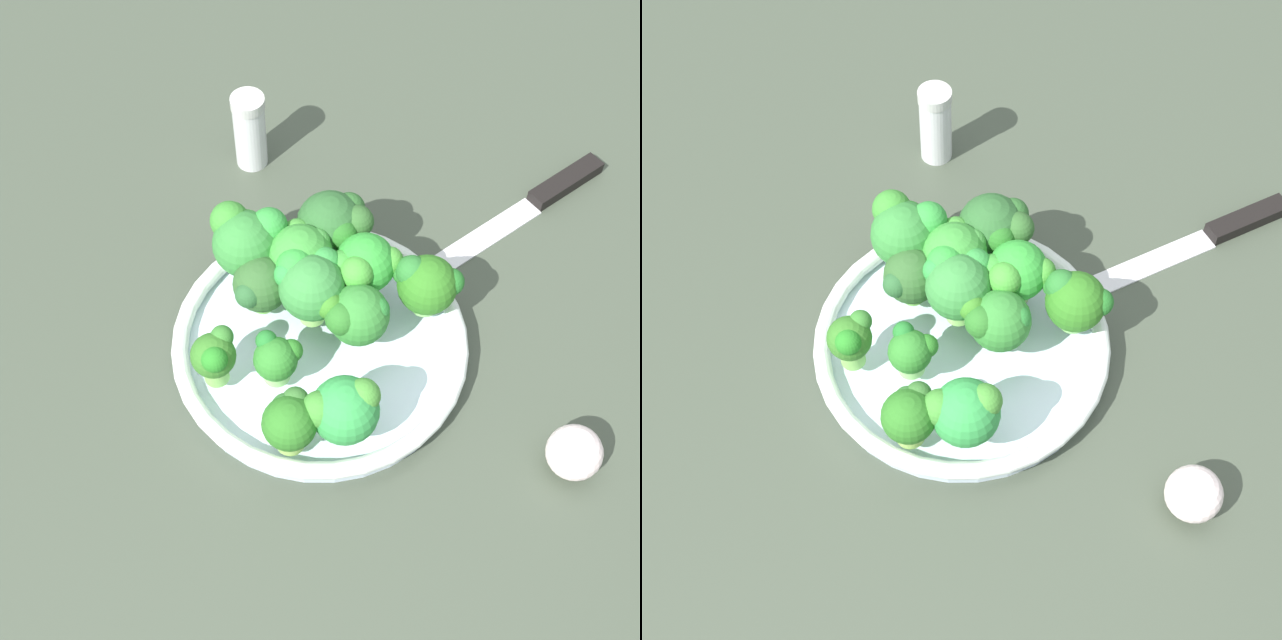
{
  "view_description": "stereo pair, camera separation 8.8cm",
  "coord_description": "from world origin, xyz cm",
  "views": [
    {
      "loc": [
        -44.54,
        14.66,
        79.71
      ],
      "look_at": [
        1.48,
        0.9,
        5.99
      ],
      "focal_mm": 52.87,
      "sensor_mm": 36.0,
      "label": 1
    },
    {
      "loc": [
        -46.28,
        6.05,
        79.71
      ],
      "look_at": [
        1.48,
        0.9,
        5.99
      ],
      "focal_mm": 52.87,
      "sensor_mm": 36.0,
      "label": 2
    }
  ],
  "objects": [
    {
      "name": "pepper_shaker",
      "position": [
        28.14,
        0.95,
        4.81
      ],
      "size": [
        3.71,
        3.71,
        9.52
      ],
      "color": "silver",
      "rests_on": "ground_plane"
    },
    {
      "name": "broccoli_floret_10",
      "position": [
        -8.2,
        6.55,
        6.61
      ],
      "size": [
        5.38,
        4.92,
        6.26
      ],
      "color": "#87B34F",
      "rests_on": "bowl"
    },
    {
      "name": "broccoli_floret_4",
      "position": [
        0.29,
        11.31,
        6.79
      ],
      "size": [
        4.77,
        4.33,
        6.16
      ],
      "color": "#82C559",
      "rests_on": "bowl"
    },
    {
      "name": "broccoli_floret_2",
      "position": [
        5.33,
        -4.5,
        7.43
      ],
      "size": [
        6.32,
        7.73,
        7.34
      ],
      "color": "#87B45E",
      "rests_on": "bowl"
    },
    {
      "name": "broccoli_floret_1",
      "position": [
        6.45,
        5.43,
        6.54
      ],
      "size": [
        5.51,
        5.59,
        6.32
      ],
      "color": "#77C351",
      "rests_on": "bowl"
    },
    {
      "name": "broccoli_floret_9",
      "position": [
        4.34,
        0.9,
        7.79
      ],
      "size": [
        6.67,
        6.64,
        7.99
      ],
      "color": "#97D569",
      "rests_on": "bowl"
    },
    {
      "name": "broccoli_floret_0",
      "position": [
        0.43,
        -2.27,
        6.92
      ],
      "size": [
        5.88,
        6.54,
        6.71
      ],
      "color": "#9FD665",
      "rests_on": "bowl"
    },
    {
      "name": "broccoli_floret_11",
      "position": [
        11.0,
        -3.47,
        7.38
      ],
      "size": [
        7.02,
        7.4,
        7.6
      ],
      "color": "#84CD5B",
      "rests_on": "bowl"
    },
    {
      "name": "bowl",
      "position": [
        1.48,
        0.9,
        1.52
      ],
      "size": [
        28.8,
        28.8,
        2.99
      ],
      "color": "silver",
      "rests_on": "ground_plane"
    },
    {
      "name": "broccoli_floret_7",
      "position": [
        2.27,
        -9.81,
        6.6
      ],
      "size": [
        6.05,
        6.48,
        6.43
      ],
      "color": "#75B35B",
      "rests_on": "bowl"
    },
    {
      "name": "broccoli_floret_5",
      "position": [
        -8.59,
        1.74,
        6.92
      ],
      "size": [
        6.19,
        7.41,
        6.91
      ],
      "color": "#9BD66D",
      "rests_on": "bowl"
    },
    {
      "name": "broccoli_floret_8",
      "position": [
        7.95,
        0.94,
        7.62
      ],
      "size": [
        7.83,
        6.48,
        7.73
      ],
      "color": "#85BE5D",
      "rests_on": "bowl"
    },
    {
      "name": "garlic_bulb",
      "position": [
        -16.51,
        -17.53,
        2.56
      ],
      "size": [
        5.11,
        5.11,
        5.11
      ],
      "primitive_type": "sphere",
      "color": "white",
      "rests_on": "ground_plane"
    },
    {
      "name": "broccoli_floret_3",
      "position": [
        11.34,
        5.36,
        7.97
      ],
      "size": [
        7.44,
        7.6,
        7.98
      ],
      "color": "#93D064",
      "rests_on": "bowl"
    },
    {
      "name": "knife",
      "position": [
        12.8,
        -26.93,
        0.55
      ],
      "size": [
        11.48,
        25.78,
        1.5
      ],
      "color": "silver",
      "rests_on": "ground_plane"
    },
    {
      "name": "broccoli_floret_6",
      "position": [
        -1.32,
        5.88,
        5.89
      ],
      "size": [
        4.49,
        4.73,
        5.14
      ],
      "color": "#8ACB6A",
      "rests_on": "bowl"
    },
    {
      "name": "ground_plane",
      "position": [
        0.0,
        0.0,
        -1.25
      ],
      "size": [
        130.0,
        130.0,
        2.5
      ],
      "primitive_type": "cube",
      "color": "#3D4638"
    }
  ]
}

